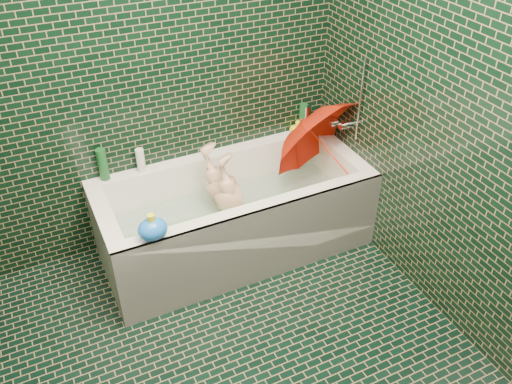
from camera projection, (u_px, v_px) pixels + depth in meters
name	position (u px, v px, depth m)	size (l,w,h in m)	color
wall_back	(130.00, 61.00, 3.04)	(2.80, 2.80, 0.00)	black
wall_right	(489.00, 120.00, 2.48)	(2.80, 2.80, 0.00)	black
bathtub	(236.00, 223.00, 3.52)	(1.70, 0.75, 0.55)	white
bath_mat	(235.00, 228.00, 3.57)	(1.35, 0.47, 0.01)	#48CE29
water	(234.00, 210.00, 3.48)	(1.48, 0.53, 0.00)	silver
faucet	(349.00, 120.00, 3.49)	(0.18, 0.19, 0.55)	silver
child	(232.00, 208.00, 3.49)	(0.34, 0.22, 0.93)	tan
umbrella	(329.00, 151.00, 3.48)	(0.65, 0.65, 0.57)	red
soap_bottle_a	(316.00, 128.00, 3.85)	(0.10, 0.10, 0.25)	white
soap_bottle_b	(318.00, 128.00, 3.85)	(0.08, 0.09, 0.19)	#591E70
soap_bottle_c	(308.00, 131.00, 3.82)	(0.13, 0.13, 0.17)	#154B21
bottle_right_tall	(303.00, 118.00, 3.76)	(0.06, 0.06, 0.21)	#154B21
bottle_right_pump	(307.00, 119.00, 3.74)	(0.05, 0.05, 0.20)	silver
bottle_left_tall	(103.00, 164.00, 3.27)	(0.06, 0.06, 0.21)	#154B21
bottle_left_short	(141.00, 161.00, 3.35)	(0.05, 0.05, 0.16)	white
rubber_duck	(295.00, 128.00, 3.78)	(0.11, 0.09, 0.09)	yellow
bath_toy	(153.00, 229.00, 2.83)	(0.16, 0.14, 0.16)	blue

